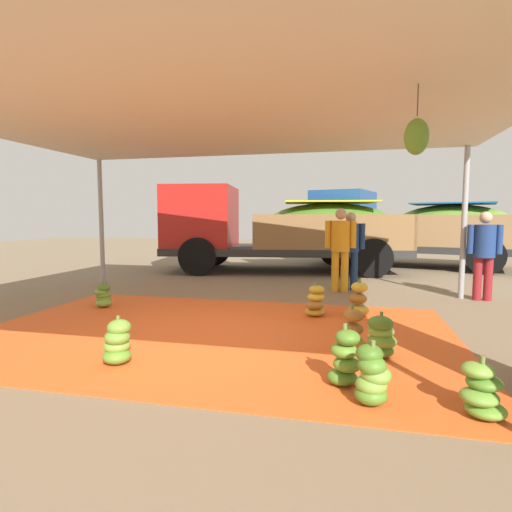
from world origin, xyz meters
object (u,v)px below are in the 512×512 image
(banana_bunch_4, at_px, (353,331))
(banana_bunch_6, at_px, (372,377))
(banana_bunch_1, at_px, (482,392))
(banana_bunch_7, at_px, (380,338))
(banana_bunch_2, at_px, (103,296))
(banana_bunch_3, at_px, (345,359))
(banana_bunch_5, at_px, (315,302))
(worker_0, at_px, (340,243))
(worker_1, at_px, (350,245))
(banana_bunch_8, at_px, (117,343))
(worker_2, at_px, (484,249))
(banana_bunch_0, at_px, (359,300))
(cargo_truck_main, at_px, (278,227))
(cargo_truck_far, at_px, (405,227))

(banana_bunch_4, xyz_separation_m, banana_bunch_6, (0.15, -1.41, 0.01))
(banana_bunch_1, height_order, banana_bunch_7, banana_bunch_7)
(banana_bunch_2, relative_size, banana_bunch_3, 0.78)
(banana_bunch_5, relative_size, banana_bunch_7, 1.08)
(worker_0, relative_size, worker_1, 1.04)
(banana_bunch_1, bearing_deg, banana_bunch_4, 123.74)
(banana_bunch_2, bearing_deg, banana_bunch_4, -18.03)
(banana_bunch_1, relative_size, banana_bunch_8, 0.93)
(banana_bunch_7, xyz_separation_m, worker_2, (2.03, 3.66, 0.73))
(banana_bunch_1, bearing_deg, banana_bunch_8, 173.43)
(banana_bunch_0, relative_size, banana_bunch_8, 1.10)
(banana_bunch_6, xyz_separation_m, worker_2, (2.17, 4.87, 0.71))
(banana_bunch_1, distance_m, worker_0, 5.42)
(banana_bunch_6, bearing_deg, banana_bunch_2, 147.16)
(banana_bunch_3, xyz_separation_m, cargo_truck_main, (-2.03, 7.89, 1.00))
(banana_bunch_5, distance_m, worker_0, 2.44)
(worker_1, bearing_deg, banana_bunch_8, -114.14)
(cargo_truck_main, distance_m, worker_2, 5.55)
(banana_bunch_8, bearing_deg, banana_bunch_7, 17.54)
(banana_bunch_4, distance_m, worker_1, 4.16)
(banana_bunch_4, distance_m, banana_bunch_8, 2.59)
(worker_2, bearing_deg, banana_bunch_3, -117.73)
(banana_bunch_1, bearing_deg, banana_bunch_7, 118.53)
(banana_bunch_5, bearing_deg, cargo_truck_main, 106.17)
(banana_bunch_2, bearing_deg, banana_bunch_1, -28.62)
(banana_bunch_1, distance_m, banana_bunch_3, 1.08)
(banana_bunch_4, bearing_deg, banana_bunch_0, 87.25)
(worker_0, xyz_separation_m, worker_2, (2.58, -0.33, -0.05))
(banana_bunch_3, bearing_deg, banana_bunch_0, 86.82)
(banana_bunch_5, xyz_separation_m, banana_bunch_7, (0.85, -1.70, -0.01))
(banana_bunch_1, relative_size, worker_0, 0.27)
(banana_bunch_3, xyz_separation_m, banana_bunch_6, (0.22, -0.33, -0.01))
(banana_bunch_5, distance_m, cargo_truck_far, 7.86)
(banana_bunch_7, bearing_deg, banana_bunch_1, -61.47)
(banana_bunch_4, relative_size, banana_bunch_7, 1.05)
(banana_bunch_3, xyz_separation_m, worker_2, (2.39, 4.54, 0.70))
(banana_bunch_4, xyz_separation_m, worker_2, (2.31, 3.46, 0.73))
(worker_0, bearing_deg, banana_bunch_6, -85.47)
(banana_bunch_6, relative_size, banana_bunch_8, 1.04)
(worker_1, bearing_deg, banana_bunch_5, -100.64)
(banana_bunch_5, distance_m, worker_1, 2.74)
(worker_1, bearing_deg, banana_bunch_1, -79.48)
(worker_2, bearing_deg, banana_bunch_7, -118.94)
(worker_0, bearing_deg, banana_bunch_5, -97.28)
(banana_bunch_0, height_order, worker_1, worker_1)
(worker_1, bearing_deg, banana_bunch_4, -88.99)
(banana_bunch_0, distance_m, banana_bunch_8, 3.69)
(cargo_truck_main, xyz_separation_m, worker_1, (2.03, -2.71, -0.29))
(banana_bunch_6, bearing_deg, worker_1, 92.26)
(banana_bunch_1, xyz_separation_m, worker_1, (-1.03, 5.52, 0.76))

